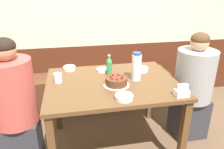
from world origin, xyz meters
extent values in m
plane|color=brown|center=(0.00, 0.00, 0.00)|extent=(12.00, 12.00, 0.00)
cube|color=#4C2314|center=(0.00, 1.05, 0.40)|extent=(4.80, 0.04, 0.81)
cube|color=#56331E|center=(0.00, 0.83, 0.24)|extent=(1.86, 0.38, 0.47)
cube|color=brown|center=(0.00, 0.00, 0.71)|extent=(1.21, 0.93, 0.03)
cube|color=brown|center=(0.56, -0.42, 0.35)|extent=(0.06, 0.06, 0.69)
cube|color=brown|center=(-0.56, 0.42, 0.35)|extent=(0.06, 0.06, 0.69)
cube|color=brown|center=(0.56, 0.42, 0.35)|extent=(0.06, 0.06, 0.69)
cylinder|color=white|center=(0.02, -0.09, 0.73)|extent=(0.23, 0.23, 0.01)
cylinder|color=#56331E|center=(0.02, -0.09, 0.77)|extent=(0.20, 0.20, 0.07)
sphere|color=red|center=(-0.02, -0.12, 0.82)|extent=(0.02, 0.02, 0.02)
sphere|color=red|center=(0.02, -0.14, 0.82)|extent=(0.02, 0.02, 0.02)
sphere|color=red|center=(0.06, -0.13, 0.82)|extent=(0.02, 0.02, 0.02)
sphere|color=red|center=(0.08, -0.08, 0.82)|extent=(0.02, 0.02, 0.02)
sphere|color=red|center=(0.05, -0.04, 0.82)|extent=(0.02, 0.02, 0.02)
sphere|color=red|center=(0.00, -0.04, 0.82)|extent=(0.02, 0.02, 0.02)
sphere|color=red|center=(-0.03, -0.07, 0.82)|extent=(0.02, 0.02, 0.02)
cylinder|color=white|center=(0.23, 0.00, 0.85)|extent=(0.09, 0.09, 0.25)
cylinder|color=#28479E|center=(0.23, 0.00, 0.99)|extent=(0.08, 0.08, 0.02)
cylinder|color=#388E4C|center=(0.01, 0.18, 0.80)|extent=(0.06, 0.06, 0.14)
cone|color=#388E4C|center=(0.01, 0.18, 0.89)|extent=(0.06, 0.06, 0.05)
cylinder|color=silver|center=(0.01, 0.18, 0.93)|extent=(0.03, 0.03, 0.01)
cube|color=white|center=(0.50, -0.39, 0.76)|extent=(0.11, 0.08, 0.05)
cube|color=white|center=(0.50, -0.39, 0.81)|extent=(0.09, 0.03, 0.05)
cylinder|color=white|center=(0.03, -0.35, 0.75)|extent=(0.15, 0.15, 0.04)
cylinder|color=white|center=(-0.05, 0.27, 0.74)|extent=(0.12, 0.12, 0.03)
cylinder|color=white|center=(0.35, 0.20, 0.75)|extent=(0.14, 0.14, 0.04)
cylinder|color=white|center=(-0.39, 0.38, 0.75)|extent=(0.13, 0.13, 0.04)
cylinder|color=silver|center=(-0.50, 0.08, 0.77)|extent=(0.08, 0.08, 0.09)
cube|color=#33333D|center=(-0.87, -0.07, 0.23)|extent=(0.34, 0.30, 0.45)
cylinder|color=#BC4C47|center=(-0.87, -0.07, 0.73)|extent=(0.37, 0.37, 0.57)
sphere|color=#A87A5B|center=(-0.87, -0.07, 1.10)|extent=(0.18, 0.18, 0.18)
ellipsoid|color=black|center=(-0.87, -0.07, 1.13)|extent=(0.18, 0.18, 0.14)
cube|color=#33333D|center=(0.87, 0.03, 0.23)|extent=(0.34, 0.30, 0.45)
cylinder|color=#99999E|center=(0.87, 0.03, 0.71)|extent=(0.39, 0.39, 0.53)
sphere|color=tan|center=(0.87, 0.03, 1.06)|extent=(0.18, 0.18, 0.18)
ellipsoid|color=#4C331E|center=(0.87, 0.03, 1.09)|extent=(0.18, 0.18, 0.13)
camera|label=1|loc=(-0.36, -1.83, 1.57)|focal=35.00mm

